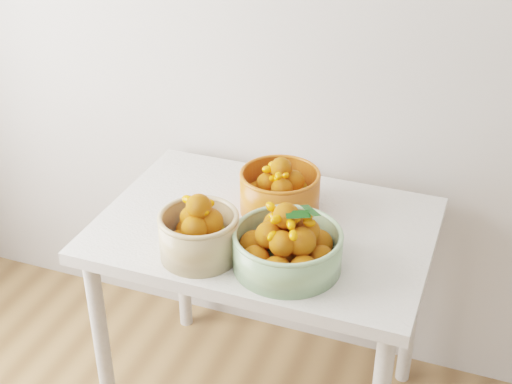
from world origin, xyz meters
TOP-DOWN VIEW (x-y plane):
  - table at (-0.41, 1.60)m, footprint 1.00×0.70m
  - bowl_cream at (-0.52, 1.38)m, footprint 0.27×0.27m
  - bowl_green at (-0.28, 1.42)m, footprint 0.39×0.39m
  - bowl_orange at (-0.39, 1.69)m, footprint 0.26×0.26m

SIDE VIEW (x-z plane):
  - table at x=-0.41m, z-range 0.28..1.03m
  - bowl_green at x=-0.28m, z-range 0.72..0.91m
  - bowl_orange at x=-0.39m, z-range 0.73..0.91m
  - bowl_cream at x=-0.52m, z-range 0.73..0.92m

